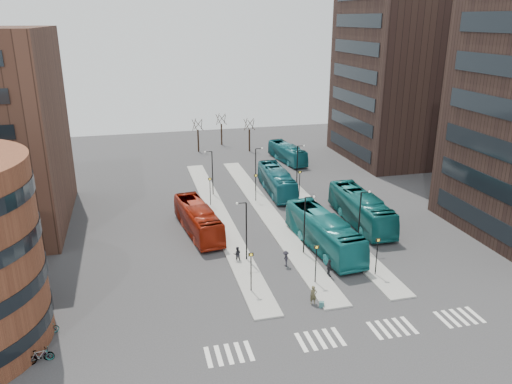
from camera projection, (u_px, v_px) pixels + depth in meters
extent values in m
plane|color=#2D2D2F|center=(355.00, 372.00, 34.10)|extent=(160.00, 160.00, 0.00)
cube|color=gray|center=(219.00, 216.00, 60.60)|extent=(2.50, 45.00, 0.15)
cube|color=gray|center=(267.00, 212.00, 61.99)|extent=(2.50, 45.00, 0.15)
cube|color=gray|center=(312.00, 208.00, 63.38)|extent=(2.50, 45.00, 0.15)
cube|color=navy|center=(322.00, 305.00, 41.62)|extent=(0.50, 0.45, 0.51)
imported|color=maroon|center=(198.00, 219.00, 55.70)|extent=(4.28, 11.97, 3.26)
imported|color=#166C6E|center=(324.00, 232.00, 51.85)|extent=(4.28, 13.48, 3.69)
imported|color=#145A66|center=(277.00, 181.00, 68.61)|extent=(3.27, 12.11, 3.34)
imported|color=#125A5B|center=(361.00, 209.00, 58.24)|extent=(3.36, 13.20, 3.66)
imported|color=#145E68|center=(287.00, 153.00, 83.57)|extent=(3.93, 10.86, 2.96)
imported|color=#4B462D|center=(313.00, 295.00, 41.96)|extent=(0.61, 0.41, 1.65)
imported|color=black|center=(237.00, 254.00, 49.32)|extent=(0.83, 0.68, 1.58)
imported|color=black|center=(329.00, 268.00, 46.40)|extent=(0.45, 1.02, 1.72)
imported|color=black|center=(286.00, 259.00, 48.38)|extent=(0.73, 1.10, 1.59)
imported|color=gray|center=(40.00, 356.00, 34.96)|extent=(1.88, 0.69, 0.98)
imported|color=gray|center=(40.00, 356.00, 34.82)|extent=(1.90, 0.94, 1.10)
imported|color=gray|center=(47.00, 330.00, 37.88)|extent=(1.93, 1.26, 0.96)
cube|color=silver|center=(208.00, 357.00, 35.55)|extent=(0.35, 2.40, 0.01)
cube|color=silver|center=(219.00, 355.00, 35.73)|extent=(0.35, 2.40, 0.01)
cube|color=silver|center=(229.00, 354.00, 35.90)|extent=(0.35, 2.40, 0.01)
cube|color=silver|center=(239.00, 352.00, 36.07)|extent=(0.35, 2.40, 0.01)
cube|color=silver|center=(249.00, 351.00, 36.25)|extent=(0.35, 2.40, 0.01)
cube|color=silver|center=(301.00, 342.00, 37.18)|extent=(0.35, 2.40, 0.01)
cube|color=silver|center=(311.00, 341.00, 37.35)|extent=(0.35, 2.40, 0.01)
cube|color=silver|center=(320.00, 339.00, 37.53)|extent=(0.35, 2.40, 0.01)
cube|color=silver|center=(329.00, 338.00, 37.70)|extent=(0.35, 2.40, 0.01)
cube|color=silver|center=(339.00, 336.00, 37.87)|extent=(0.35, 2.40, 0.01)
cube|color=silver|center=(375.00, 331.00, 38.57)|extent=(0.35, 2.40, 0.01)
cube|color=silver|center=(383.00, 329.00, 38.74)|extent=(0.35, 2.40, 0.01)
cube|color=silver|center=(392.00, 328.00, 38.92)|extent=(0.35, 2.40, 0.01)
cube|color=silver|center=(401.00, 326.00, 39.09)|extent=(0.35, 2.40, 0.01)
cube|color=silver|center=(409.00, 325.00, 39.27)|extent=(0.35, 2.40, 0.01)
cube|color=silver|center=(443.00, 320.00, 39.96)|extent=(0.35, 2.40, 0.01)
cube|color=silver|center=(451.00, 318.00, 40.14)|extent=(0.35, 2.40, 0.01)
cube|color=silver|center=(459.00, 317.00, 40.31)|extent=(0.35, 2.40, 0.01)
cube|color=silver|center=(467.00, 316.00, 40.49)|extent=(0.35, 2.40, 0.01)
cube|color=silver|center=(475.00, 315.00, 40.66)|extent=(0.35, 2.40, 0.01)
cube|color=black|center=(482.00, 221.00, 53.01)|extent=(0.12, 16.00, 2.00)
cube|color=black|center=(488.00, 185.00, 51.69)|extent=(0.12, 16.00, 2.00)
cube|color=black|center=(494.00, 148.00, 50.37)|extent=(0.12, 16.00, 2.00)
cube|color=black|center=(501.00, 108.00, 49.05)|extent=(0.12, 16.00, 2.00)
cube|color=black|center=(507.00, 66.00, 47.73)|extent=(0.12, 16.00, 2.00)
cube|color=black|center=(410.00, 68.00, 82.33)|extent=(20.00, 20.00, 30.00)
cube|color=black|center=(349.00, 146.00, 84.12)|extent=(0.12, 16.00, 2.00)
cube|color=black|center=(351.00, 122.00, 82.80)|extent=(0.12, 16.00, 2.00)
cube|color=black|center=(352.00, 98.00, 81.48)|extent=(0.12, 16.00, 2.00)
cube|color=black|center=(354.00, 73.00, 80.16)|extent=(0.12, 16.00, 2.00)
cube|color=black|center=(355.00, 47.00, 78.84)|extent=(0.12, 16.00, 2.00)
cube|color=black|center=(357.00, 21.00, 77.52)|extent=(0.12, 16.00, 2.00)
cylinder|color=black|center=(251.00, 273.00, 43.43)|extent=(0.10, 0.10, 3.50)
cube|color=black|center=(251.00, 255.00, 42.85)|extent=(0.45, 0.10, 0.30)
cube|color=yellow|center=(251.00, 255.00, 42.80)|extent=(0.20, 0.02, 0.20)
cylinder|color=black|center=(210.00, 192.00, 63.56)|extent=(0.10, 0.10, 3.50)
cube|color=black|center=(210.00, 179.00, 62.98)|extent=(0.45, 0.10, 0.30)
cube|color=yellow|center=(210.00, 179.00, 62.93)|extent=(0.20, 0.02, 0.20)
cylinder|color=black|center=(316.00, 265.00, 44.82)|extent=(0.10, 0.10, 3.50)
cube|color=black|center=(317.00, 247.00, 44.25)|extent=(0.45, 0.10, 0.30)
cube|color=yellow|center=(317.00, 247.00, 44.19)|extent=(0.20, 0.02, 0.20)
cylinder|color=black|center=(256.00, 188.00, 64.96)|extent=(0.10, 0.10, 3.50)
cube|color=black|center=(256.00, 175.00, 64.38)|extent=(0.45, 0.10, 0.30)
cube|color=yellow|center=(256.00, 176.00, 64.32)|extent=(0.20, 0.02, 0.20)
cylinder|color=black|center=(377.00, 257.00, 46.22)|extent=(0.10, 0.10, 3.50)
cube|color=black|center=(378.00, 240.00, 45.64)|extent=(0.45, 0.10, 0.30)
cube|color=yellow|center=(378.00, 240.00, 45.59)|extent=(0.20, 0.02, 0.20)
cylinder|color=black|center=(299.00, 185.00, 66.35)|extent=(0.10, 0.10, 3.50)
cube|color=black|center=(300.00, 172.00, 65.77)|extent=(0.45, 0.10, 0.30)
cube|color=yellow|center=(300.00, 172.00, 65.72)|extent=(0.20, 0.02, 0.20)
cylinder|color=black|center=(246.00, 231.00, 48.74)|extent=(0.14, 0.14, 6.00)
cylinder|color=black|center=(242.00, 203.00, 47.65)|extent=(0.90, 0.08, 0.08)
sphere|color=silver|center=(237.00, 203.00, 47.54)|extent=(0.24, 0.24, 0.24)
cylinder|color=black|center=(212.00, 173.00, 67.04)|extent=(0.14, 0.14, 6.00)
cylinder|color=black|center=(208.00, 152.00, 65.95)|extent=(0.90, 0.08, 0.08)
sphere|color=silver|center=(205.00, 152.00, 65.84)|extent=(0.24, 0.24, 0.24)
cylinder|color=black|center=(304.00, 225.00, 50.13)|extent=(0.14, 0.14, 6.00)
cylinder|color=black|center=(310.00, 197.00, 49.25)|extent=(0.90, 0.08, 0.08)
sphere|color=silver|center=(314.00, 197.00, 49.35)|extent=(0.24, 0.24, 0.24)
cylinder|color=black|center=(256.00, 170.00, 68.44)|extent=(0.14, 0.14, 6.00)
cylinder|color=black|center=(259.00, 149.00, 67.55)|extent=(0.90, 0.08, 0.08)
sphere|color=silver|center=(262.00, 148.00, 67.65)|extent=(0.24, 0.24, 0.24)
cylinder|color=black|center=(359.00, 220.00, 51.53)|extent=(0.14, 0.14, 6.00)
cylinder|color=black|center=(365.00, 192.00, 50.64)|extent=(0.90, 0.08, 0.08)
sphere|color=silver|center=(369.00, 192.00, 50.75)|extent=(0.24, 0.24, 0.24)
cylinder|color=black|center=(297.00, 167.00, 69.83)|extent=(0.14, 0.14, 6.00)
cylinder|color=black|center=(301.00, 146.00, 68.94)|extent=(0.90, 0.08, 0.08)
sphere|color=silver|center=(304.00, 146.00, 69.05)|extent=(0.24, 0.24, 0.24)
cylinder|color=black|center=(198.00, 141.00, 89.71)|extent=(0.30, 0.30, 4.00)
cylinder|color=black|center=(202.00, 125.00, 88.91)|extent=(0.10, 1.56, 1.95)
cylinder|color=black|center=(198.00, 124.00, 89.41)|extent=(1.48, 0.59, 1.97)
cylinder|color=black|center=(194.00, 125.00, 89.00)|extent=(0.90, 1.31, 1.99)
cylinder|color=black|center=(195.00, 125.00, 88.24)|extent=(0.89, 1.31, 1.99)
cylinder|color=black|center=(199.00, 125.00, 88.19)|extent=(1.48, 0.58, 1.97)
cylinder|color=black|center=(222.00, 134.00, 94.53)|extent=(0.30, 0.30, 4.00)
cylinder|color=black|center=(225.00, 119.00, 93.73)|extent=(0.10, 1.56, 1.95)
cylinder|color=black|center=(222.00, 119.00, 94.23)|extent=(1.48, 0.59, 1.97)
cylinder|color=black|center=(218.00, 119.00, 93.82)|extent=(0.90, 1.31, 1.99)
cylinder|color=black|center=(219.00, 120.00, 93.06)|extent=(0.89, 1.31, 1.99)
cylinder|color=black|center=(223.00, 120.00, 93.01)|extent=(1.48, 0.58, 1.97)
cylinder|color=black|center=(249.00, 140.00, 89.97)|extent=(0.30, 0.30, 4.00)
cylinder|color=black|center=(253.00, 124.00, 89.17)|extent=(0.10, 1.56, 1.95)
cylinder|color=black|center=(250.00, 124.00, 89.67)|extent=(1.48, 0.59, 1.97)
cylinder|color=black|center=(246.00, 124.00, 89.26)|extent=(0.90, 1.31, 1.99)
cylinder|color=black|center=(247.00, 125.00, 88.50)|extent=(0.89, 1.31, 1.99)
cylinder|color=black|center=(251.00, 125.00, 88.45)|extent=(1.48, 0.58, 1.97)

